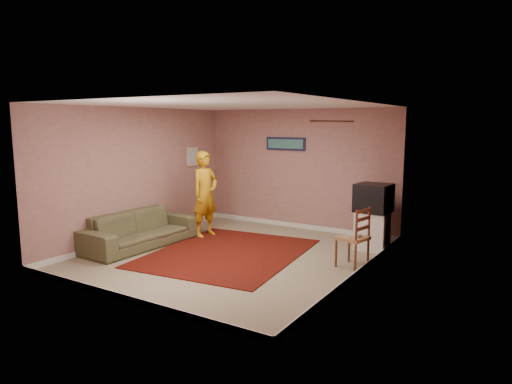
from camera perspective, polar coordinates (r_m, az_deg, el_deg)
The scene contains 26 objects.
ground at distance 8.10m, azimuth -2.87°, elevation -7.87°, with size 5.00×5.00×0.00m, color gray.
wall_back at distance 9.98m, azimuth 5.29°, elevation 2.83°, with size 4.50×0.02×2.60m, color #B17774.
wall_front at distance 5.98m, azimuth -16.75°, elevation -1.35°, with size 4.50×0.02×2.60m, color #B17774.
wall_left at distance 9.30m, azimuth -14.41°, elevation 2.18°, with size 0.02×5.00×2.60m, color #B17774.
wall_right at distance 6.82m, azimuth 12.78°, elevation -0.01°, with size 0.02×5.00×2.60m, color #B17774.
ceiling at distance 7.78m, azimuth -3.02°, elevation 10.83°, with size 4.50×5.00×0.02m, color white.
baseboard_back at distance 10.17m, azimuth 5.17°, elevation -4.20°, with size 4.50×0.02×0.10m, color silver.
baseboard_front at distance 6.32m, azimuth -16.18°, elevation -12.58°, with size 4.50×0.02×0.10m, color silver.
baseboard_left at distance 9.51m, azimuth -14.09°, elevation -5.33°, with size 0.02×5.00×0.10m, color silver.
baseboard_right at distance 7.11m, azimuth 12.36°, elevation -10.02°, with size 0.02×5.00×0.10m, color silver.
window at distance 5.96m, azimuth 9.92°, elevation 0.32°, with size 0.01×1.10×1.50m, color black.
curtain_sheer at distance 5.86m, azimuth 9.19°, elevation -1.78°, with size 0.01×0.75×2.10m, color white.
curtain_floral at distance 6.51m, azimuth 11.46°, elevation -0.81°, with size 0.01×0.35×2.10m, color #F0E4CD.
curtain_rod at distance 5.92m, azimuth 9.74°, elevation 8.72°, with size 0.02×0.02×1.40m, color brown.
picture_back at distance 10.05m, azimuth 3.71°, elevation 6.03°, with size 0.95×0.04×0.28m.
picture_left at distance 10.42m, azimuth -7.96°, elevation 4.41°, with size 0.04×0.38×0.42m.
area_rug at distance 8.21m, azimuth -3.52°, elevation -7.59°, with size 2.45×3.06×0.02m, color #320A05.
tv_cabinet at distance 8.64m, azimuth 14.33°, elevation -4.70°, with size 0.55×0.50×0.70m, color white.
crt_tv at distance 8.52m, azimuth 14.44°, elevation -0.72°, with size 0.65×0.59×0.52m.
chair_a at distance 9.15m, azimuth 14.21°, elevation -2.45°, with size 0.55×0.53×0.52m.
dvd_player at distance 9.17m, azimuth 14.19°, elevation -2.86°, with size 0.33×0.24×0.06m, color #A1A2A6.
blue_throw at distance 9.12m, azimuth 14.25°, elevation -1.29°, with size 0.43×0.05×0.45m, color #829BD6.
chair_b at distance 7.48m, azimuth 12.00°, elevation -4.72°, with size 0.50×0.52×0.53m.
game_console at distance 7.49m, azimuth 11.99°, elevation -5.28°, with size 0.22×0.16×0.05m, color silver.
sofa at distance 8.83m, azimuth -14.30°, elevation -4.57°, with size 2.24×0.87×0.65m, color brown.
person at distance 9.32m, azimuth -6.36°, elevation -0.25°, with size 0.64×0.42×1.74m, color #C38C12.
Camera 1 is at (4.44, -6.38, 2.29)m, focal length 32.00 mm.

